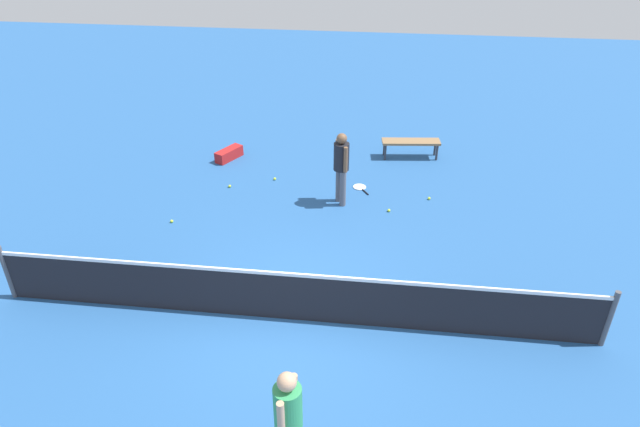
% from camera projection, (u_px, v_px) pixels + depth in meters
% --- Properties ---
extents(ground_plane, '(40.00, 40.00, 0.00)m').
position_uv_depth(ground_plane, '(292.00, 319.00, 9.67)').
color(ground_plane, '#265693').
extents(court_net, '(10.09, 0.09, 1.07)m').
position_uv_depth(court_net, '(292.00, 296.00, 9.41)').
color(court_net, '#4C4C51').
rests_on(court_net, ground_plane).
extents(player_near_side, '(0.46, 0.50, 1.70)m').
position_uv_depth(player_near_side, '(341.00, 163.00, 12.51)').
color(player_near_side, '#595960').
rests_on(player_near_side, ground_plane).
extents(player_far_side, '(0.40, 0.53, 1.70)m').
position_uv_depth(player_far_side, '(288.00, 416.00, 6.72)').
color(player_far_side, '#595960').
rests_on(player_far_side, ground_plane).
extents(tennis_racket_near_player, '(0.46, 0.58, 0.03)m').
position_uv_depth(tennis_racket_near_player, '(360.00, 187.00, 13.63)').
color(tennis_racket_near_player, white).
rests_on(tennis_racket_near_player, ground_plane).
extents(tennis_ball_near_player, '(0.07, 0.07, 0.07)m').
position_uv_depth(tennis_ball_near_player, '(230.00, 186.00, 13.64)').
color(tennis_ball_near_player, '#C6E033').
rests_on(tennis_ball_near_player, ground_plane).
extents(tennis_ball_by_net, '(0.07, 0.07, 0.07)m').
position_uv_depth(tennis_ball_by_net, '(172.00, 221.00, 12.29)').
color(tennis_ball_by_net, '#C6E033').
rests_on(tennis_ball_by_net, ground_plane).
extents(tennis_ball_midcourt, '(0.07, 0.07, 0.07)m').
position_uv_depth(tennis_ball_midcourt, '(275.00, 179.00, 13.97)').
color(tennis_ball_midcourt, '#C6E033').
rests_on(tennis_ball_midcourt, ground_plane).
extents(tennis_ball_baseline, '(0.07, 0.07, 0.07)m').
position_uv_depth(tennis_ball_baseline, '(291.00, 291.00, 10.26)').
color(tennis_ball_baseline, '#C6E033').
rests_on(tennis_ball_baseline, ground_plane).
extents(tennis_ball_stray_left, '(0.07, 0.07, 0.07)m').
position_uv_depth(tennis_ball_stray_left, '(389.00, 210.00, 12.67)').
color(tennis_ball_stray_left, '#C6E033').
rests_on(tennis_ball_stray_left, ground_plane).
extents(tennis_ball_stray_right, '(0.07, 0.07, 0.07)m').
position_uv_depth(tennis_ball_stray_right, '(429.00, 198.00, 13.14)').
color(tennis_ball_stray_right, '#C6E033').
rests_on(tennis_ball_stray_right, ground_plane).
extents(courtside_bench, '(1.53, 0.56, 0.48)m').
position_uv_depth(courtside_bench, '(411.00, 143.00, 14.86)').
color(courtside_bench, olive).
rests_on(courtside_bench, ground_plane).
extents(equipment_bag, '(0.63, 0.84, 0.28)m').
position_uv_depth(equipment_bag, '(230.00, 154.00, 14.95)').
color(equipment_bag, '#B21E1E').
rests_on(equipment_bag, ground_plane).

